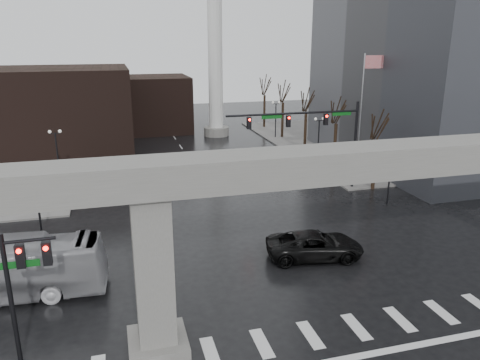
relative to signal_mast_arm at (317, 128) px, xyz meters
The scene contains 22 objects.
ground 21.64m from the signal_mast_arm, 115.57° to the right, with size 160.00×160.00×0.00m, color black.
sidewalk_ne 24.86m from the signal_mast_arm, 45.33° to the left, with size 28.00×36.00×0.15m, color slate.
elevated_guideway 20.35m from the signal_mast_arm, 112.35° to the right, with size 48.00×2.60×8.70m.
building_far_left 32.68m from the signal_mast_arm, 134.74° to the left, with size 16.00×14.00×10.00m, color black.
building_far_mid 35.02m from the signal_mast_arm, 108.32° to the left, with size 10.00×10.00×8.00m, color black.
smokestack 28.38m from the signal_mast_arm, 96.28° to the left, with size 3.60×3.60×30.00m.
signal_mast_arm is the anchor object (origin of this frame).
signal_left_pole 28.09m from the signal_mast_arm, 139.26° to the right, with size 2.30×0.30×6.00m.
flagpole_assembly 7.27m from the signal_mast_arm, 26.93° to the left, with size 2.06×0.12×12.00m.
lamp_right_0 6.99m from the signal_mast_arm, 46.80° to the right, with size 1.22×0.32×5.11m.
lamp_right_1 10.51m from the signal_mast_arm, 63.90° to the left, with size 1.22×0.32×5.11m.
lamp_right_2 23.75m from the signal_mast_arm, 79.01° to the left, with size 1.22×0.32×5.11m.
lamp_left_0 23.12m from the signal_mast_arm, 167.96° to the right, with size 1.22×0.32×5.11m.
lamp_left_1 24.42m from the signal_mast_arm, 157.75° to the left, with size 1.22×0.32×5.11m.
lamp_left_2 32.40m from the signal_mast_arm, 134.11° to the left, with size 1.22×0.32×5.11m.
tree_right_0 6.37m from the signal_mast_arm, ahead, with size 1.09×1.58×7.50m.
tree_right_1 9.57m from the signal_mast_arm, 52.50° to the left, with size 1.09×1.61×7.67m.
tree_right_2 16.45m from the signal_mast_arm, 70.00° to the left, with size 1.10×1.63×7.85m.
tree_right_3 24.04m from the signal_mast_arm, 76.58° to the left, with size 1.11×1.66×8.02m.
tree_right_4 31.83m from the signal_mast_arm, 79.94° to the left, with size 1.12×1.69×8.19m.
pickup_truck 14.43m from the signal_mast_arm, 113.91° to the right, with size 2.81×6.08×1.69m, color black.
far_car 15.65m from the signal_mast_arm, behind, with size 1.84×4.57×1.56m, color black.
Camera 1 is at (-8.21, -18.33, 13.37)m, focal length 35.00 mm.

